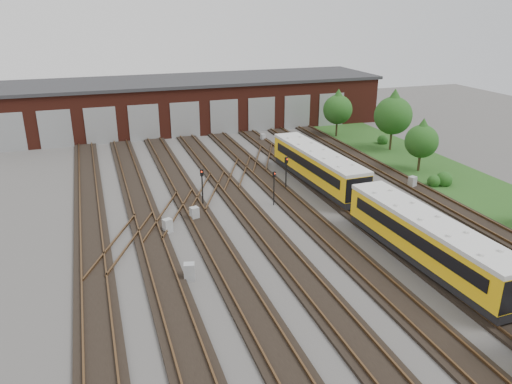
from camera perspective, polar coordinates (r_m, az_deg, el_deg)
name	(u,v)px	position (r m, az deg, el deg)	size (l,w,h in m)	color
ground	(318,257)	(33.31, 7.04, -7.43)	(120.00, 120.00, 0.00)	#454340
track_network	(312,252)	(33.66, 6.36, -6.88)	(30.40, 70.00, 0.33)	black
maintenance_shed	(191,102)	(68.70, -7.47, 10.12)	(51.00, 12.50, 6.35)	#4E1D13
grass_verge	(454,179)	(50.96, 21.70, 1.37)	(8.00, 55.00, 0.05)	#204617
metro_train	(427,239)	(33.14, 18.96, -5.11)	(3.09, 46.18, 2.91)	black
signal_mast_0	(202,182)	(40.78, -6.18, 1.10)	(0.31, 0.29, 3.13)	black
signal_mast_1	(274,184)	(40.69, 2.07, 0.91)	(0.26, 0.25, 2.91)	black
signal_mast_2	(311,162)	(46.72, 6.27, 3.41)	(0.27, 0.26, 2.85)	black
signal_mast_3	(286,169)	(43.94, 3.47, 2.62)	(0.31, 0.30, 3.10)	black
relay_cabinet_0	(168,226)	(36.89, -10.07, -3.81)	(0.62, 0.52, 1.03)	#9A9D9F
relay_cabinet_1	(194,214)	(38.64, -7.05, -2.46)	(0.63, 0.52, 1.04)	#9A9D9F
relay_cabinet_2	(189,272)	(30.63, -7.62, -9.00)	(0.64, 0.54, 1.07)	#9A9D9F
relay_cabinet_3	(263,137)	(60.93, 0.79, 6.26)	(0.51, 0.43, 0.85)	#9A9D9F
relay_cabinet_4	(412,182)	(47.17, 17.43, 1.07)	(0.64, 0.54, 1.07)	#9A9D9F
tree_0	(338,106)	(63.10, 9.34, 9.67)	(3.60, 3.60, 5.97)	#312716
tree_1	(422,137)	(51.43, 18.44, 5.94)	(3.24, 3.24, 5.36)	#312716
tree_2	(394,111)	(58.10, 15.45, 8.91)	(4.21, 4.21, 6.97)	#312716
bush_0	(434,180)	(48.30, 19.70, 1.34)	(1.21, 1.21, 1.21)	#1D4413
bush_1	(444,177)	(48.74, 20.71, 1.57)	(1.52, 1.52, 1.52)	#1D4413
bush_2	(383,139)	(61.40, 14.29, 5.93)	(1.26, 1.26, 1.26)	#1D4413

